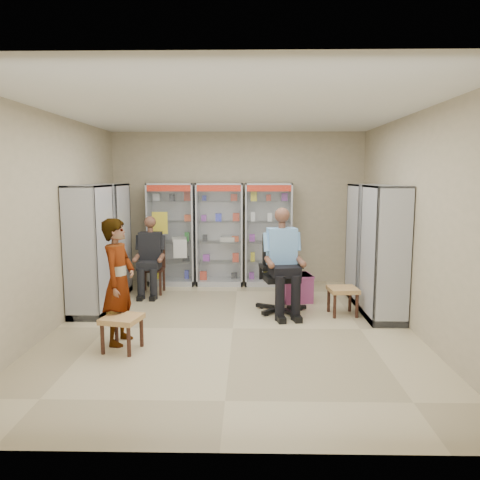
{
  "coord_description": "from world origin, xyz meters",
  "views": [
    {
      "loc": [
        0.23,
        -6.37,
        2.14
      ],
      "look_at": [
        0.09,
        0.7,
        1.17
      ],
      "focal_mm": 35.0,
      "sensor_mm": 36.0,
      "label": 1
    }
  ],
  "objects_px": {
    "standing_man": "(119,281)",
    "cabinet_back_right": "(268,234)",
    "woven_stool_a": "(343,301)",
    "woven_stool_b": "(122,333)",
    "cabinet_left_far": "(111,241)",
    "cabinet_right_far": "(366,243)",
    "wooden_chair": "(152,268)",
    "cabinet_right_near": "(384,253)",
    "cabinet_back_mid": "(220,234)",
    "cabinet_left_near": "(90,250)",
    "cabinet_back_left": "(172,234)",
    "pink_trunk": "(296,288)",
    "seated_shopkeeper": "(281,264)",
    "office_chair": "(281,274)"
  },
  "relations": [
    {
      "from": "standing_man",
      "to": "cabinet_back_right",
      "type": "bearing_deg",
      "value": -23.96
    },
    {
      "from": "woven_stool_a",
      "to": "standing_man",
      "type": "xyz_separation_m",
      "value": [
        -3.11,
        -1.28,
        0.59
      ]
    },
    {
      "from": "woven_stool_b",
      "to": "cabinet_left_far",
      "type": "bearing_deg",
      "value": 108.65
    },
    {
      "from": "cabinet_right_far",
      "to": "wooden_chair",
      "type": "distance_m",
      "value": 3.84
    },
    {
      "from": "cabinet_right_far",
      "to": "wooden_chair",
      "type": "height_order",
      "value": "cabinet_right_far"
    },
    {
      "from": "cabinet_right_near",
      "to": "woven_stool_b",
      "type": "bearing_deg",
      "value": 110.83
    },
    {
      "from": "cabinet_back_mid",
      "to": "cabinet_left_near",
      "type": "height_order",
      "value": "same"
    },
    {
      "from": "cabinet_back_mid",
      "to": "cabinet_left_far",
      "type": "xyz_separation_m",
      "value": [
        -1.88,
        -0.93,
        0.0
      ]
    },
    {
      "from": "cabinet_back_left",
      "to": "cabinet_left_far",
      "type": "relative_size",
      "value": 1.0
    },
    {
      "from": "cabinet_back_left",
      "to": "cabinet_left_far",
      "type": "height_order",
      "value": "same"
    },
    {
      "from": "cabinet_back_left",
      "to": "cabinet_back_mid",
      "type": "relative_size",
      "value": 1.0
    },
    {
      "from": "cabinet_back_mid",
      "to": "woven_stool_b",
      "type": "relative_size",
      "value": 4.62
    },
    {
      "from": "cabinet_back_left",
      "to": "cabinet_left_near",
      "type": "bearing_deg",
      "value": -114.61
    },
    {
      "from": "cabinet_left_far",
      "to": "pink_trunk",
      "type": "distance_m",
      "value": 3.37
    },
    {
      "from": "pink_trunk",
      "to": "standing_man",
      "type": "xyz_separation_m",
      "value": [
        -2.47,
        -2.08,
        0.57
      ]
    },
    {
      "from": "cabinet_left_far",
      "to": "cabinet_right_near",
      "type": "bearing_deg",
      "value": 73.75
    },
    {
      "from": "cabinet_back_mid",
      "to": "cabinet_back_right",
      "type": "relative_size",
      "value": 1.0
    },
    {
      "from": "cabinet_back_right",
      "to": "cabinet_right_far",
      "type": "relative_size",
      "value": 1.0
    },
    {
      "from": "cabinet_left_near",
      "to": "cabinet_right_near",
      "type": "bearing_deg",
      "value": 87.43
    },
    {
      "from": "seated_shopkeeper",
      "to": "woven_stool_a",
      "type": "bearing_deg",
      "value": -17.97
    },
    {
      "from": "woven_stool_b",
      "to": "wooden_chair",
      "type": "bearing_deg",
      "value": 94.34
    },
    {
      "from": "cabinet_right_far",
      "to": "cabinet_left_near",
      "type": "bearing_deg",
      "value": 101.41
    },
    {
      "from": "cabinet_back_left",
      "to": "cabinet_right_far",
      "type": "bearing_deg",
      "value": -17.75
    },
    {
      "from": "wooden_chair",
      "to": "woven_stool_b",
      "type": "distance_m",
      "value": 2.88
    },
    {
      "from": "pink_trunk",
      "to": "woven_stool_b",
      "type": "distance_m",
      "value": 3.34
    },
    {
      "from": "cabinet_back_mid",
      "to": "cabinet_right_far",
      "type": "relative_size",
      "value": 1.0
    },
    {
      "from": "cabinet_back_left",
      "to": "office_chair",
      "type": "bearing_deg",
      "value": -42.45
    },
    {
      "from": "cabinet_back_left",
      "to": "cabinet_right_far",
      "type": "height_order",
      "value": "same"
    },
    {
      "from": "cabinet_back_mid",
      "to": "cabinet_right_far",
      "type": "xyz_separation_m",
      "value": [
        2.58,
        -1.13,
        0.0
      ]
    },
    {
      "from": "cabinet_right_near",
      "to": "cabinet_left_near",
      "type": "distance_m",
      "value": 4.46
    },
    {
      "from": "cabinet_left_far",
      "to": "pink_trunk",
      "type": "bearing_deg",
      "value": 84.7
    },
    {
      "from": "cabinet_left_far",
      "to": "wooden_chair",
      "type": "height_order",
      "value": "cabinet_left_far"
    },
    {
      "from": "cabinet_left_near",
      "to": "wooden_chair",
      "type": "height_order",
      "value": "cabinet_left_near"
    },
    {
      "from": "wooden_chair",
      "to": "standing_man",
      "type": "xyz_separation_m",
      "value": [
        0.12,
        -2.58,
        0.34
      ]
    },
    {
      "from": "cabinet_back_left",
      "to": "cabinet_left_near",
      "type": "xyz_separation_m",
      "value": [
        -0.93,
        -2.03,
        0.0
      ]
    },
    {
      "from": "office_chair",
      "to": "woven_stool_a",
      "type": "xyz_separation_m",
      "value": [
        0.95,
        -0.18,
        -0.39
      ]
    },
    {
      "from": "wooden_chair",
      "to": "pink_trunk",
      "type": "bearing_deg",
      "value": -11.0
    },
    {
      "from": "office_chair",
      "to": "cabinet_right_far",
      "type": "bearing_deg",
      "value": 15.46
    },
    {
      "from": "cabinet_back_mid",
      "to": "cabinet_right_near",
      "type": "xyz_separation_m",
      "value": [
        2.58,
        -2.23,
        0.0
      ]
    },
    {
      "from": "cabinet_right_near",
      "to": "woven_stool_a",
      "type": "distance_m",
      "value": 0.98
    },
    {
      "from": "cabinet_right_near",
      "to": "standing_man",
      "type": "height_order",
      "value": "cabinet_right_near"
    },
    {
      "from": "office_chair",
      "to": "standing_man",
      "type": "bearing_deg",
      "value": -156.37
    },
    {
      "from": "cabinet_right_far",
      "to": "woven_stool_a",
      "type": "bearing_deg",
      "value": 148.51
    },
    {
      "from": "cabinet_back_mid",
      "to": "woven_stool_a",
      "type": "bearing_deg",
      "value": -45.08
    },
    {
      "from": "office_chair",
      "to": "seated_shopkeeper",
      "type": "height_order",
      "value": "seated_shopkeeper"
    },
    {
      "from": "cabinet_back_left",
      "to": "seated_shopkeeper",
      "type": "bearing_deg",
      "value": -43.21
    },
    {
      "from": "pink_trunk",
      "to": "seated_shopkeeper",
      "type": "bearing_deg",
      "value": -114.7
    },
    {
      "from": "cabinet_back_right",
      "to": "cabinet_right_far",
      "type": "distance_m",
      "value": 1.98
    },
    {
      "from": "cabinet_right_far",
      "to": "pink_trunk",
      "type": "relative_size",
      "value": 4.14
    },
    {
      "from": "cabinet_left_far",
      "to": "office_chair",
      "type": "distance_m",
      "value": 3.13
    }
  ]
}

